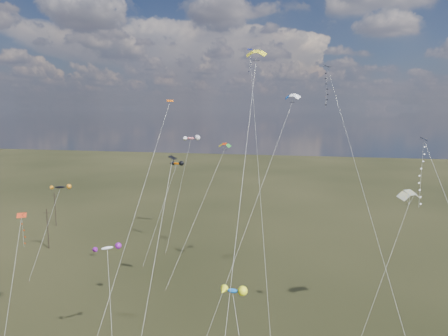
% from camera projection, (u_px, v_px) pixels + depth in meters
% --- Properties ---
extents(utility_pole_near, '(1.40, 0.20, 8.00)m').
position_uv_depth(utility_pole_near, '(48.00, 228.00, 78.41)').
color(utility_pole_near, black).
rests_on(utility_pole_near, ground).
extents(utility_pole_far, '(1.40, 0.20, 8.00)m').
position_uv_depth(utility_pole_far, '(55.00, 209.00, 93.59)').
color(utility_pole_far, black).
rests_on(utility_pole_far, ground).
extents(diamond_black_high, '(9.74, 21.73, 33.23)m').
position_uv_depth(diamond_black_high, '(331.00, 101.00, 52.92)').
color(diamond_black_high, black).
rests_on(diamond_black_high, ground).
extents(diamond_navy_tall, '(7.54, 29.07, 37.98)m').
position_uv_depth(diamond_navy_tall, '(251.00, 79.00, 68.58)').
color(diamond_navy_tall, '#0E144C').
rests_on(diamond_navy_tall, ground).
extents(diamond_black_mid, '(1.09, 15.83, 22.06)m').
position_uv_depth(diamond_black_mid, '(161.00, 224.00, 41.97)').
color(diamond_black_mid, black).
rests_on(diamond_black_mid, ground).
extents(diamond_red_low, '(5.77, 12.22, 14.97)m').
position_uv_depth(diamond_red_low, '(22.00, 237.00, 47.40)').
color(diamond_red_low, red).
rests_on(diamond_red_low, ground).
extents(diamond_navy_right, '(7.56, 14.18, 24.45)m').
position_uv_depth(diamond_navy_right, '(425.00, 182.00, 41.07)').
color(diamond_navy_right, '#0E1E46').
rests_on(diamond_navy_right, ground).
extents(diamond_orange_center, '(4.43, 17.61, 28.56)m').
position_uv_depth(diamond_orange_center, '(147.00, 174.00, 49.30)').
color(diamond_orange_center, '#F15C07').
rests_on(diamond_orange_center, ground).
extents(parafoil_yellow, '(2.32, 22.79, 34.21)m').
position_uv_depth(parafoil_yellow, '(256.00, 54.00, 43.88)').
color(parafoil_yellow, yellow).
rests_on(parafoil_yellow, ground).
extents(parafoil_blue_white, '(10.26, 15.26, 29.77)m').
position_uv_depth(parafoil_blue_white, '(292.00, 97.00, 54.87)').
color(parafoil_blue_white, blue).
rests_on(parafoil_blue_white, ground).
extents(parafoil_striped, '(8.44, 9.86, 18.31)m').
position_uv_depth(parafoil_striped, '(410.00, 193.00, 47.23)').
color(parafoil_striped, yellow).
rests_on(parafoil_striped, ground).
extents(parafoil_tricolor, '(7.73, 14.02, 21.86)m').
position_uv_depth(parafoil_tricolor, '(224.00, 145.00, 68.97)').
color(parafoil_tricolor, '#FEE609').
rests_on(parafoil_tricolor, ground).
extents(novelty_black_orange, '(3.66, 12.47, 13.67)m').
position_uv_depth(novelty_black_orange, '(60.00, 187.00, 72.81)').
color(novelty_black_orange, black).
rests_on(novelty_black_orange, ground).
extents(novelty_orange_black, '(4.42, 11.97, 17.50)m').
position_uv_depth(novelty_orange_black, '(176.00, 164.00, 76.83)').
color(novelty_orange_black, '#F16900').
rests_on(novelty_orange_black, ground).
extents(novelty_white_purple, '(5.99, 9.41, 12.76)m').
position_uv_depth(novelty_white_purple, '(107.00, 249.00, 43.31)').
color(novelty_white_purple, silver).
rests_on(novelty_white_purple, ground).
extents(novelty_redwhite_stripe, '(3.50, 12.36, 21.95)m').
position_uv_depth(novelty_redwhite_stripe, '(191.00, 139.00, 83.49)').
color(novelty_redwhite_stripe, red).
rests_on(novelty_redwhite_stripe, ground).
extents(novelty_blue_yellow, '(4.91, 9.10, 12.01)m').
position_uv_depth(novelty_blue_yellow, '(233.00, 291.00, 35.09)').
color(novelty_blue_yellow, blue).
rests_on(novelty_blue_yellow, ground).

